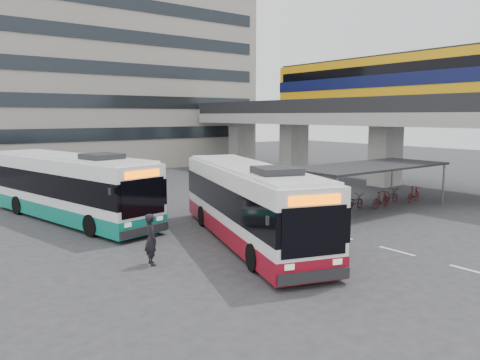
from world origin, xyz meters
TOP-DOWN VIEW (x-y plane):
  - ground at (0.00, 0.00)m, footprint 120.00×120.00m
  - viaduct at (17.00, 10.21)m, footprint 8.00×32.00m
  - bike_shelter at (8.47, 3.00)m, footprint 10.00×4.00m
  - office_block at (6.00, 36.00)m, footprint 30.00×15.00m
  - road_markings at (2.50, -3.00)m, footprint 0.15×7.60m
  - bus_main at (-1.22, 1.74)m, footprint 6.16×11.97m
  - bus_teal at (-5.91, 10.52)m, footprint 5.03×12.35m
  - pedestrian at (-5.98, 1.35)m, footprint 0.55×0.75m

SIDE VIEW (x-z plane):
  - ground at x=0.00m, z-range 0.00..0.00m
  - road_markings at x=2.50m, z-range 0.00..0.01m
  - pedestrian at x=-5.98m, z-range 0.00..1.87m
  - bike_shelter at x=8.47m, z-range 0.17..2.71m
  - bus_main at x=-1.22m, z-range -0.12..3.36m
  - bus_teal at x=-5.91m, z-range -0.13..3.44m
  - viaduct at x=17.00m, z-range 1.39..11.07m
  - office_block at x=6.00m, z-range 0.00..25.00m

